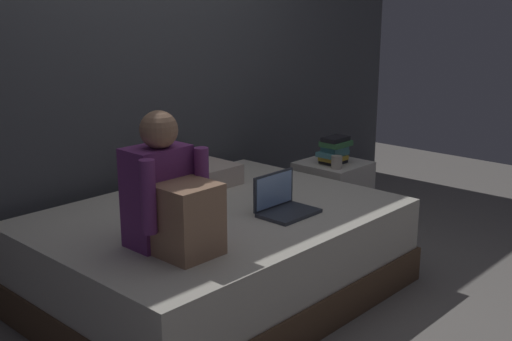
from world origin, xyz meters
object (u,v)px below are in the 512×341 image
Objects in this scene: nightstand at (332,198)px; laptop at (283,204)px; mug at (337,162)px; pillow at (193,177)px; bed at (217,254)px; person_sitting at (170,197)px; book_stack at (334,150)px.

nightstand is 1.19m from laptop.
pillow is at bearing 155.24° from mug.
mug is (1.17, 0.02, 0.32)m from bed.
person_sitting is 1.03m from pillow.
nightstand reaches higher than bed.
pillow is 2.49× the size of book_stack.
pillow is at bearing 90.04° from laptop.
laptop is at bearing -52.06° from bed.
nightstand is at bearing 42.69° from mug.
mug is at bearing -137.25° from book_stack.
nightstand is 0.36m from mug.
nightstand is 1.16m from pillow.
person_sitting is 0.78m from laptop.
nightstand is 0.82× the size of person_sitting.
person_sitting reaches higher than pillow.
mug is (0.94, 0.31, 0.01)m from laptop.
pillow is 1.10m from book_stack.
mug reaches higher than nightstand.
book_stack is (1.28, 0.12, 0.38)m from bed.
person_sitting is at bearing -155.50° from bed.
bed is at bearing -174.02° from nightstand.
person_sitting is 1.84m from book_stack.
pillow is at bearing 62.96° from bed.
person_sitting is 2.05× the size of laptop.
person_sitting is (-0.52, -0.24, 0.51)m from bed.
book_stack is at bearing 11.16° from person_sitting.
pillow is 1.04m from mug.
bed is at bearing 24.50° from person_sitting.
bed is 0.49m from laptop.
bed is 3.57× the size of pillow.
laptop reaches higher than pillow.
bed is 6.25× the size of laptop.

